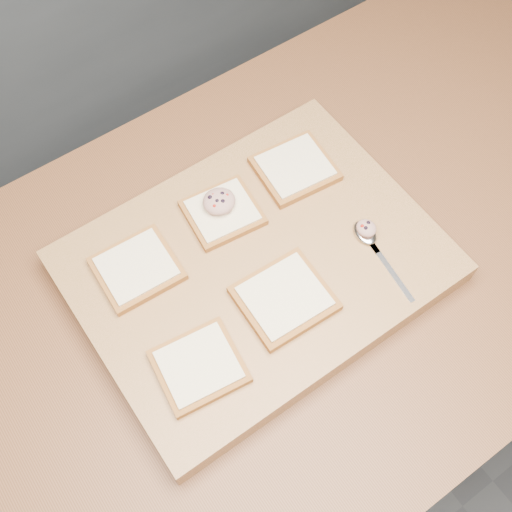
{
  "coord_description": "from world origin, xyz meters",
  "views": [
    {
      "loc": [
        -0.36,
        -0.36,
        1.8
      ],
      "look_at": [
        -0.09,
        0.02,
        0.95
      ],
      "focal_mm": 45.0,
      "sensor_mm": 36.0,
      "label": 1
    }
  ],
  "objects_px": {
    "cutting_board": "(256,266)",
    "tuna_salad_dollop": "(219,201)",
    "spoon": "(369,238)",
    "bread_far_center": "(223,212)"
  },
  "relations": [
    {
      "from": "bread_far_center",
      "to": "tuna_salad_dollop",
      "type": "distance_m",
      "value": 0.02
    },
    {
      "from": "cutting_board",
      "to": "tuna_salad_dollop",
      "type": "bearing_deg",
      "value": 88.19
    },
    {
      "from": "cutting_board",
      "to": "spoon",
      "type": "height_order",
      "value": "spoon"
    },
    {
      "from": "cutting_board",
      "to": "tuna_salad_dollop",
      "type": "xyz_separation_m",
      "value": [
        0.0,
        0.1,
        0.05
      ]
    },
    {
      "from": "cutting_board",
      "to": "bread_far_center",
      "type": "relative_size",
      "value": 4.47
    },
    {
      "from": "cutting_board",
      "to": "bread_far_center",
      "type": "height_order",
      "value": "bread_far_center"
    },
    {
      "from": "spoon",
      "to": "cutting_board",
      "type": "bearing_deg",
      "value": 156.04
    },
    {
      "from": "tuna_salad_dollop",
      "to": "spoon",
      "type": "distance_m",
      "value": 0.24
    },
    {
      "from": "tuna_salad_dollop",
      "to": "cutting_board",
      "type": "bearing_deg",
      "value": -91.81
    },
    {
      "from": "tuna_salad_dollop",
      "to": "spoon",
      "type": "xyz_separation_m",
      "value": [
        0.16,
        -0.18,
        -0.02
      ]
    }
  ]
}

